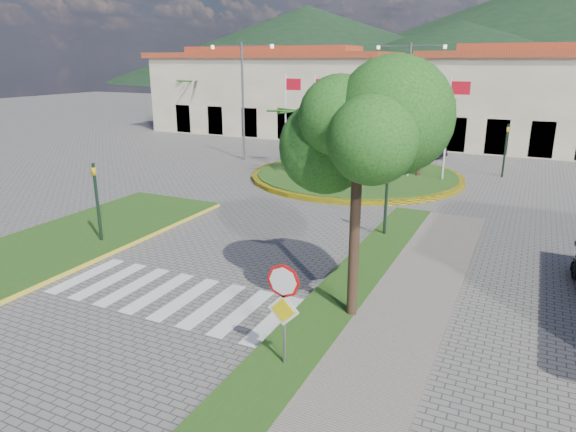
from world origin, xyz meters
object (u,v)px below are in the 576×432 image
at_px(white_van, 308,143).
at_px(car_dark_a, 407,147).
at_px(deciduous_tree, 359,131).
at_px(stop_sign, 284,300).
at_px(roundabout_island, 356,175).
at_px(car_dark_b, 421,148).

distance_m(white_van, car_dark_a, 7.68).
xyz_separation_m(deciduous_tree, white_van, (-12.14, 25.00, -4.64)).
bearing_deg(deciduous_tree, car_dark_a, 99.85).
distance_m(stop_sign, white_van, 30.34).
xyz_separation_m(roundabout_island, car_dark_b, (2.00, 8.94, 0.45)).
height_order(roundabout_island, car_dark_a, roundabout_island).
xyz_separation_m(roundabout_island, deciduous_tree, (5.50, -17.00, 5.00)).
relative_size(roundabout_island, deciduous_tree, 1.87).
bearing_deg(car_dark_a, deciduous_tree, 169.56).
distance_m(stop_sign, car_dark_a, 29.80).
xyz_separation_m(deciduous_tree, car_dark_a, (-4.59, 26.47, -4.65)).
height_order(deciduous_tree, car_dark_b, deciduous_tree).
bearing_deg(deciduous_tree, roundabout_island, 107.91).
distance_m(roundabout_island, car_dark_a, 9.52).
xyz_separation_m(stop_sign, white_van, (-11.54, 28.04, -1.26)).
xyz_separation_m(roundabout_island, white_van, (-6.64, 8.00, 0.36)).
bearing_deg(car_dark_b, deciduous_tree, -151.44).
bearing_deg(stop_sign, car_dark_a, 97.71).
height_order(white_van, car_dark_a, white_van).
bearing_deg(deciduous_tree, stop_sign, -101.18).
height_order(stop_sign, deciduous_tree, deciduous_tree).
height_order(roundabout_island, stop_sign, roundabout_island).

